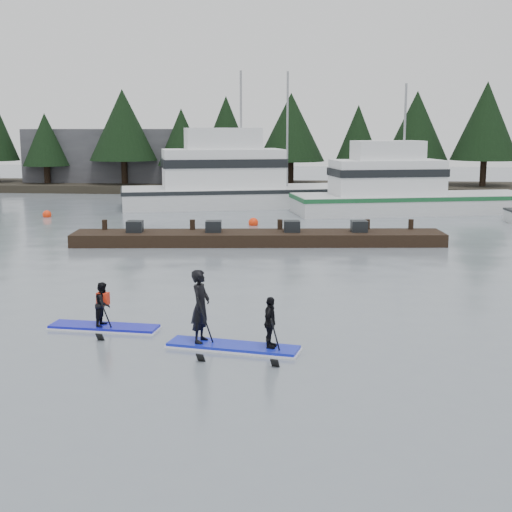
# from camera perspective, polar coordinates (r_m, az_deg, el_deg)

# --- Properties ---
(ground) EXTENTS (160.00, 160.00, 0.00)m
(ground) POSITION_cam_1_polar(r_m,az_deg,el_deg) (17.18, -1.97, -7.18)
(ground) COLOR slate
(ground) RESTS_ON ground
(far_shore) EXTENTS (70.00, 8.00, 0.60)m
(far_shore) POSITION_cam_1_polar(r_m,az_deg,el_deg) (58.48, 3.47, 5.49)
(far_shore) COLOR #2D281E
(far_shore) RESTS_ON ground
(treeline) EXTENTS (60.00, 4.00, 8.00)m
(treeline) POSITION_cam_1_polar(r_m,az_deg,el_deg) (58.51, 3.46, 5.20)
(treeline) COLOR black
(treeline) RESTS_ON ground
(waterfront_building) EXTENTS (18.00, 6.00, 5.00)m
(waterfront_building) POSITION_cam_1_polar(r_m,az_deg,el_deg) (62.43, -9.51, 7.70)
(waterfront_building) COLOR #4C4C51
(waterfront_building) RESTS_ON ground
(fishing_boat_large) EXTENTS (17.85, 9.36, 9.76)m
(fishing_boat_large) POSITION_cam_1_polar(r_m,az_deg,el_deg) (47.27, -0.80, 4.91)
(fishing_boat_large) COLOR silver
(fishing_boat_large) RESTS_ON ground
(fishing_boat_medium) EXTENTS (15.09, 7.69, 8.64)m
(fishing_boat_medium) POSITION_cam_1_polar(r_m,az_deg,el_deg) (44.47, 11.96, 4.19)
(fishing_boat_medium) COLOR silver
(fishing_boat_medium) RESTS_ON ground
(floating_dock) EXTENTS (16.60, 3.95, 0.55)m
(floating_dock) POSITION_cam_1_polar(r_m,az_deg,el_deg) (31.82, 0.19, 1.46)
(floating_dock) COLOR black
(floating_dock) RESTS_ON ground
(buoy_b) EXTENTS (0.52, 0.52, 0.52)m
(buoy_b) POSITION_cam_1_polar(r_m,az_deg,el_deg) (37.95, -0.21, 2.47)
(buoy_b) COLOR #FF320C
(buoy_b) RESTS_ON ground
(buoy_a) EXTENTS (0.51, 0.51, 0.51)m
(buoy_a) POSITION_cam_1_polar(r_m,az_deg,el_deg) (43.21, -16.37, 3.01)
(buoy_a) COLOR #FF320C
(buoy_a) RESTS_ON ground
(paddleboard_solo) EXTENTS (2.87, 1.12, 1.76)m
(paddleboard_solo) POSITION_cam_1_polar(r_m,az_deg,el_deg) (18.84, -12.09, -4.51)
(paddleboard_solo) COLOR #1316BA
(paddleboard_solo) RESTS_ON ground
(paddleboard_duo) EXTENTS (3.19, 1.48, 2.35)m
(paddleboard_duo) POSITION_cam_1_polar(r_m,az_deg,el_deg) (16.79, -2.35, -5.21)
(paddleboard_duo) COLOR #1421C0
(paddleboard_duo) RESTS_ON ground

